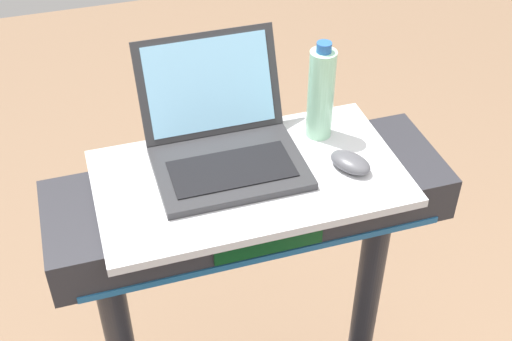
{
  "coord_description": "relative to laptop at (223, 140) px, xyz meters",
  "views": [
    {
      "loc": [
        -0.33,
        -0.41,
        2.04
      ],
      "look_at": [
        0.0,
        0.65,
        1.15
      ],
      "focal_mm": 47.91,
      "sensor_mm": 36.0,
      "label": 1
    }
  ],
  "objects": [
    {
      "name": "computer_mouse",
      "position": [
        0.26,
        -0.12,
        -0.03
      ],
      "size": [
        0.1,
        0.12,
        0.03
      ],
      "primitive_type": "ellipsoid",
      "rotation": [
        0.0,
        0.0,
        0.52
      ],
      "color": "#4C4C51",
      "rests_on": "desk_board"
    },
    {
      "name": "water_bottle",
      "position": [
        0.24,
        0.02,
        0.06
      ],
      "size": [
        0.06,
        0.06,
        0.24
      ],
      "color": "#9EDBB2",
      "rests_on": "desk_board"
    },
    {
      "name": "desk_board",
      "position": [
        0.04,
        -0.08,
        -0.06
      ],
      "size": [
        0.67,
        0.38,
        0.02
      ],
      "primitive_type": "cube",
      "color": "silver",
      "rests_on": "treadmill_base"
    },
    {
      "name": "laptop",
      "position": [
        0.0,
        0.0,
        0.0
      ],
      "size": [
        0.32,
        0.33,
        0.23
      ],
      "rotation": [
        0.0,
        0.0,
        0.04
      ],
      "color": "#2D2D30",
      "rests_on": "desk_board"
    }
  ]
}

